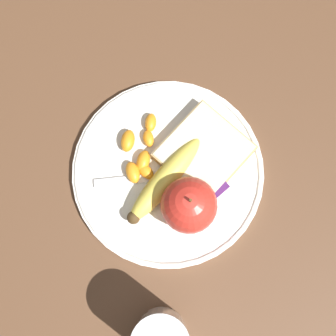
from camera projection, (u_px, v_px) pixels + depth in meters
name	position (u px, v px, depth m)	size (l,w,h in m)	color
ground_plane	(168.00, 173.00, 0.70)	(3.00, 3.00, 0.00)	brown
plate	(168.00, 171.00, 0.69)	(0.28, 0.28, 0.01)	silver
apple	(189.00, 205.00, 0.63)	(0.08, 0.08, 0.09)	red
banana	(165.00, 180.00, 0.66)	(0.16, 0.06, 0.03)	#E0CC4C
bread_slice	(204.00, 152.00, 0.68)	(0.13, 0.12, 0.02)	tan
fork	(165.00, 176.00, 0.68)	(0.16, 0.12, 0.00)	silver
jam_packet	(211.00, 188.00, 0.67)	(0.04, 0.03, 0.02)	silver
orange_segment_0	(143.00, 161.00, 0.68)	(0.04, 0.03, 0.02)	orange
orange_segment_1	(146.00, 171.00, 0.68)	(0.02, 0.03, 0.02)	orange
orange_segment_2	(133.00, 172.00, 0.68)	(0.03, 0.04, 0.02)	orange
orange_segment_3	(159.00, 154.00, 0.68)	(0.03, 0.03, 0.01)	orange
orange_segment_4	(128.00, 141.00, 0.69)	(0.04, 0.04, 0.02)	orange
orange_segment_5	(151.00, 123.00, 0.69)	(0.03, 0.03, 0.02)	orange
orange_segment_6	(148.00, 138.00, 0.69)	(0.03, 0.03, 0.01)	orange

